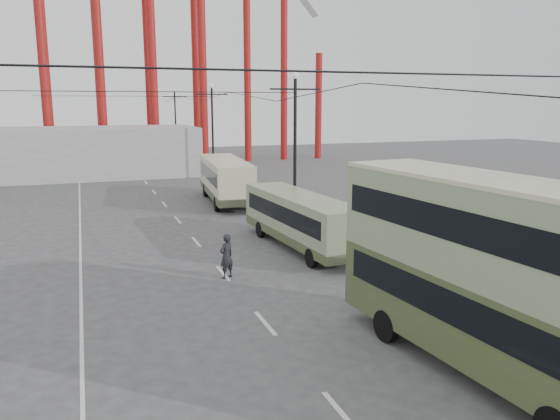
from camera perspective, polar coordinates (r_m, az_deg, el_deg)
name	(u,v)px	position (r m, az deg, el deg)	size (l,w,h in m)	color
ground	(343,371)	(16.31, 6.59, -16.35)	(160.00, 160.00, 0.00)	#434345
road_markings	(186,227)	(33.93, -9.75, -1.79)	(12.52, 120.00, 0.01)	silver
lamp_post_mid	(295,150)	(33.33, 1.57, 6.27)	(3.20, 0.44, 9.32)	black
lamp_post_far	(213,132)	(54.35, -7.05, 8.08)	(3.20, 0.44, 9.32)	black
lamp_post_distant	(176,124)	(75.93, -10.85, 8.82)	(3.20, 0.44, 9.32)	black
fairground_shed	(88,152)	(60.10, -19.44, 5.74)	(22.00, 10.00, 5.00)	#999994
double_decker_bus	(489,267)	(15.95, 21.02, -5.63)	(3.58, 10.55, 5.56)	#3C4726
single_decker_green	(300,218)	(28.43, 2.10, -0.89)	(2.96, 10.07, 2.81)	gray
single_decker_cream	(225,178)	(41.80, -5.72, 3.30)	(3.60, 10.71, 3.27)	beige
pedestrian	(226,256)	(23.82, -5.62, -4.82)	(0.72, 0.47, 1.96)	black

